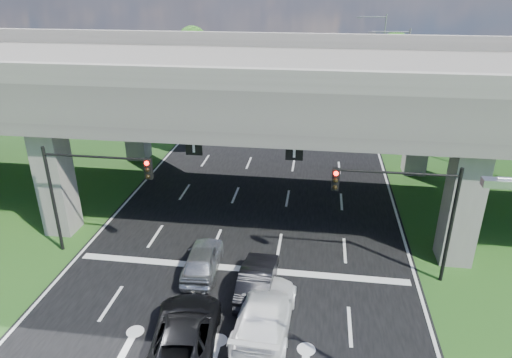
% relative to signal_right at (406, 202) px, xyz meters
% --- Properties ---
extents(ground, '(160.00, 160.00, 0.00)m').
position_rel_signal_right_xyz_m(ground, '(-7.82, -3.94, -4.19)').
color(ground, '#204F19').
rests_on(ground, ground).
extents(road, '(18.00, 120.00, 0.03)m').
position_rel_signal_right_xyz_m(road, '(-7.82, 6.06, -4.17)').
color(road, black).
rests_on(road, ground).
extents(overpass, '(80.00, 15.00, 10.00)m').
position_rel_signal_right_xyz_m(overpass, '(-7.82, 8.06, 3.73)').
color(overpass, '#3D3A38').
rests_on(overpass, ground).
extents(warehouse, '(20.00, 10.00, 4.00)m').
position_rel_signal_right_xyz_m(warehouse, '(-33.82, 31.06, -2.19)').
color(warehouse, '#9E9E99').
rests_on(warehouse, ground).
extents(signal_right, '(5.76, 0.54, 6.00)m').
position_rel_signal_right_xyz_m(signal_right, '(0.00, 0.00, 0.00)').
color(signal_right, black).
rests_on(signal_right, ground).
extents(signal_left, '(5.76, 0.54, 6.00)m').
position_rel_signal_right_xyz_m(signal_left, '(-15.65, 0.00, 0.00)').
color(signal_left, black).
rests_on(signal_left, ground).
extents(streetlight_far, '(3.38, 0.25, 10.00)m').
position_rel_signal_right_xyz_m(streetlight_far, '(2.27, 20.06, 1.66)').
color(streetlight_far, gray).
rests_on(streetlight_far, ground).
extents(streetlight_beyond, '(3.38, 0.25, 10.00)m').
position_rel_signal_right_xyz_m(streetlight_beyond, '(2.27, 36.06, 1.66)').
color(streetlight_beyond, gray).
rests_on(streetlight_beyond, ground).
extents(tree_left_near, '(4.50, 4.50, 7.80)m').
position_rel_signal_right_xyz_m(tree_left_near, '(-21.78, 22.06, 0.63)').
color(tree_left_near, black).
rests_on(tree_left_near, ground).
extents(tree_left_mid, '(3.91, 3.90, 6.76)m').
position_rel_signal_right_xyz_m(tree_left_mid, '(-24.78, 30.06, -0.01)').
color(tree_left_mid, black).
rests_on(tree_left_mid, ground).
extents(tree_left_far, '(4.80, 4.80, 8.32)m').
position_rel_signal_right_xyz_m(tree_left_far, '(-20.78, 38.06, 0.95)').
color(tree_left_far, black).
rests_on(tree_left_far, ground).
extents(tree_right_near, '(4.20, 4.20, 7.28)m').
position_rel_signal_right_xyz_m(tree_right_near, '(5.22, 24.06, 0.31)').
color(tree_right_near, black).
rests_on(tree_right_near, ground).
extents(tree_right_mid, '(3.91, 3.90, 6.76)m').
position_rel_signal_right_xyz_m(tree_right_mid, '(8.22, 32.06, -0.01)').
color(tree_right_mid, black).
rests_on(tree_right_mid, ground).
extents(tree_right_far, '(4.50, 4.50, 7.80)m').
position_rel_signal_right_xyz_m(tree_right_far, '(4.22, 40.06, 0.63)').
color(tree_right_far, black).
rests_on(tree_right_far, ground).
extents(car_silver, '(1.94, 4.34, 1.45)m').
position_rel_signal_right_xyz_m(car_silver, '(-9.62, -0.94, -3.43)').
color(car_silver, '#B3B6BC').
rests_on(car_silver, road).
extents(car_dark, '(1.62, 4.43, 1.45)m').
position_rel_signal_right_xyz_m(car_dark, '(-6.67, -2.19, -3.43)').
color(car_dark, black).
rests_on(car_dark, road).
extents(car_white, '(2.51, 5.68, 1.62)m').
position_rel_signal_right_xyz_m(car_white, '(-6.02, -4.56, -3.35)').
color(car_white, silver).
rests_on(car_white, road).
extents(car_trailing, '(3.18, 5.76, 1.53)m').
position_rel_signal_right_xyz_m(car_trailing, '(-9.02, -6.25, -3.39)').
color(car_trailing, black).
rests_on(car_trailing, road).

